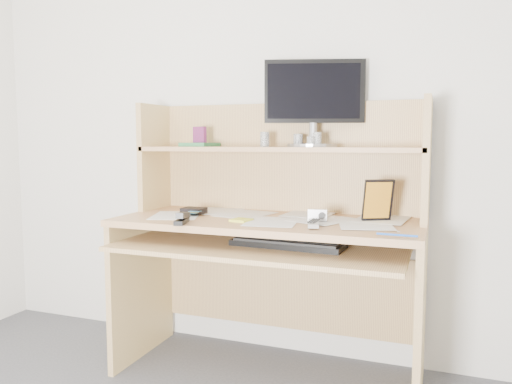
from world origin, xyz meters
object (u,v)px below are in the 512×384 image
(keyboard, at_px, (288,243))
(tv_remote, at_px, (314,223))
(game_case, at_px, (378,200))
(monitor, at_px, (314,101))
(desk, at_px, (273,228))

(keyboard, xyz_separation_m, tv_remote, (0.12, -0.04, 0.10))
(game_case, distance_m, monitor, 0.57)
(keyboard, bearing_deg, desk, 129.56)
(desk, relative_size, tv_remote, 8.75)
(desk, height_order, keyboard, desk)
(tv_remote, bearing_deg, keyboard, 149.27)
(tv_remote, distance_m, game_case, 0.33)
(desk, xyz_separation_m, monitor, (0.16, 0.12, 0.61))
(desk, relative_size, keyboard, 2.79)
(keyboard, xyz_separation_m, monitor, (0.04, 0.30, 0.63))
(desk, height_order, tv_remote, desk)
(game_case, relative_size, monitor, 0.40)
(desk, relative_size, game_case, 7.52)
(keyboard, relative_size, monitor, 1.08)
(desk, distance_m, game_case, 0.51)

